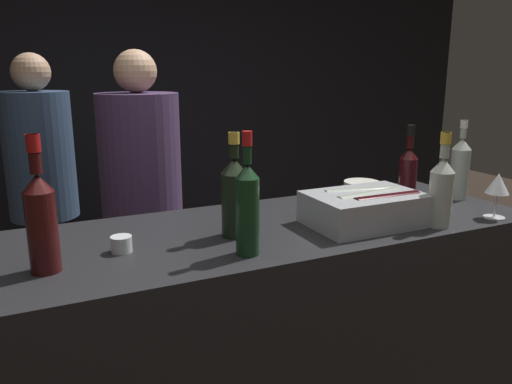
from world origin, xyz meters
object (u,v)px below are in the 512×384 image
wine_glass (498,185)px  rose_wine_bottle (441,189)px  red_wine_bottle_burgundy (247,206)px  red_wine_bottle_black_foil (408,172)px  white_wine_bottle (460,167)px  red_wine_bottle_tall (41,218)px  champagne_bottle (234,194)px  person_blond_tee (43,189)px  person_in_hoodie (143,203)px  bowl_white (362,187)px  candle_votive (121,244)px  ice_bin_with_bottles (366,207)px

wine_glass → rose_wine_bottle: (-0.27, 0.01, 0.01)m
red_wine_bottle_burgundy → red_wine_bottle_black_foil: size_ratio=1.16×
white_wine_bottle → red_wine_bottle_tall: bearing=-176.3°
white_wine_bottle → rose_wine_bottle: white_wine_bottle is taller
champagne_bottle → person_blond_tee: (-0.53, 1.63, -0.28)m
champagne_bottle → person_in_hoodie: person_in_hoodie is taller
bowl_white → red_wine_bottle_black_foil: bearing=-62.6°
wine_glass → red_wine_bottle_burgundy: (-0.99, 0.05, 0.03)m
bowl_white → red_wine_bottle_burgundy: bearing=-148.9°
person_blond_tee → red_wine_bottle_tall: bearing=-61.7°
white_wine_bottle → person_in_hoodie: size_ratio=0.19×
wine_glass → red_wine_bottle_black_foil: red_wine_bottle_black_foil is taller
rose_wine_bottle → bowl_white: bearing=85.3°
rose_wine_bottle → red_wine_bottle_black_foil: 0.34m
red_wine_bottle_tall → red_wine_bottle_black_foil: bearing=6.6°
candle_votive → white_wine_bottle: white_wine_bottle is taller
rose_wine_bottle → person_blond_tee: (-1.22, 1.84, -0.27)m
red_wine_bottle_tall → person_blond_tee: bearing=88.1°
candle_votive → white_wine_bottle: size_ratio=0.19×
red_wine_bottle_tall → person_blond_tee: 1.71m
candle_votive → champagne_bottle: 0.39m
bowl_white → red_wine_bottle_tall: bearing=-165.3°
red_wine_bottle_tall → person_in_hoodie: bearing=65.5°
wine_glass → champagne_bottle: bearing=167.0°
white_wine_bottle → person_blond_tee: (-1.59, 1.58, -0.28)m
candle_votive → white_wine_bottle: (1.43, 0.04, 0.11)m
red_wine_bottle_burgundy → person_in_hoodie: 1.27m
bowl_white → red_wine_bottle_burgundy: 0.90m
candle_votive → rose_wine_bottle: 1.09m
bowl_white → rose_wine_bottle: size_ratio=0.48×
rose_wine_bottle → person_in_hoodie: size_ratio=0.19×
person_in_hoodie → red_wine_bottle_tall: bearing=-153.9°
rose_wine_bottle → person_blond_tee: person_blond_tee is taller
candle_votive → red_wine_bottle_burgundy: red_wine_bottle_burgundy is taller
bowl_white → person_in_hoodie: size_ratio=0.09×
candle_votive → wine_glass: bearing=-9.7°
ice_bin_with_bottles → person_blond_tee: bearing=120.5°
ice_bin_with_bottles → person_in_hoodie: size_ratio=0.23×
red_wine_bottle_black_foil → red_wine_bottle_burgundy: bearing=-161.9°
red_wine_bottle_burgundy → person_blond_tee: (-0.50, 1.80, -0.29)m
candle_votive → person_in_hoodie: bearing=74.4°
red_wine_bottle_burgundy → bowl_white: bearing=31.1°
person_in_hoodie → bowl_white: bearing=-83.1°
red_wine_bottle_burgundy → person_in_hoodie: size_ratio=0.21×
white_wine_bottle → person_in_hoodie: 1.54m
candle_votive → person_blond_tee: person_blond_tee is taller
red_wine_bottle_black_foil → ice_bin_with_bottles: bearing=-152.1°
ice_bin_with_bottles → rose_wine_bottle: size_ratio=1.20×
champagne_bottle → white_wine_bottle: size_ratio=1.03×
bowl_white → champagne_bottle: 0.80m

